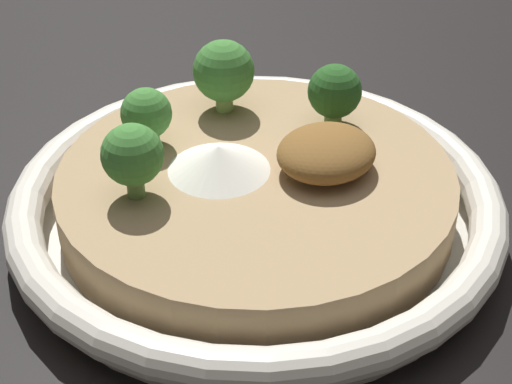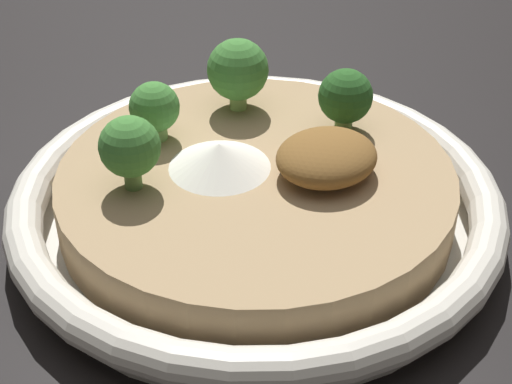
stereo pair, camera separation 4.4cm
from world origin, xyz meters
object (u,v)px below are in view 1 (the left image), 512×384
(broccoli_front_left, at_px, (224,72))
(broccoli_right, at_px, (132,156))
(broccoli_front, at_px, (146,115))
(risotto_bowl, at_px, (256,199))
(broccoli_left, at_px, (328,90))

(broccoli_front_left, xyz_separation_m, broccoli_right, (0.10, 0.03, -0.00))
(broccoli_front, bearing_deg, broccoli_front_left, 177.09)
(broccoli_front, bearing_deg, risotto_bowl, 108.85)
(broccoli_left, bearing_deg, broccoli_front, -33.37)
(broccoli_front_left, height_order, broccoli_right, broccoli_front_left)
(risotto_bowl, bearing_deg, broccoli_front, -71.15)
(broccoli_front_left, relative_size, broccoli_front, 1.29)
(broccoli_front_left, distance_m, broccoli_left, 0.06)
(risotto_bowl, xyz_separation_m, broccoli_front, (0.02, -0.06, 0.04))
(risotto_bowl, relative_size, broccoli_front_left, 6.14)
(broccoli_front_left, height_order, broccoli_front, broccoli_front_left)
(broccoli_front_left, distance_m, broccoli_right, 0.10)
(broccoli_front, relative_size, broccoli_right, 0.85)
(broccoli_front, xyz_separation_m, broccoli_left, (-0.09, 0.06, 0.00))
(broccoli_right, bearing_deg, broccoli_front_left, -162.38)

